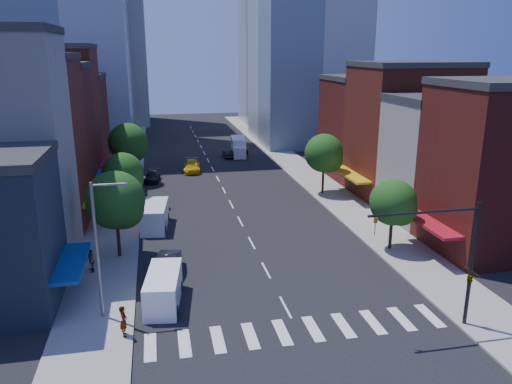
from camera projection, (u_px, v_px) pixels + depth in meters
ground at (285, 307)px, 33.81m from camera, size 220.00×220.00×0.00m
sidewalk_left at (125, 176)px, 69.08m from camera, size 5.00×120.00×0.15m
sidewalk_right at (298, 168)px, 73.89m from camera, size 5.00×120.00×0.15m
crosswalk at (298, 331)px, 30.98m from camera, size 19.00×3.00×0.01m
bldg_left_2 at (15, 147)px, 46.91m from camera, size 12.00×9.00×16.00m
bldg_left_3 at (36, 138)px, 55.05m from camera, size 12.00×8.00×15.00m
bldg_left_4 at (49, 119)px, 62.79m from camera, size 12.00×9.00×17.00m
bldg_left_5 at (63, 124)px, 72.29m from camera, size 12.00×10.00×13.00m
bldg_right_0 at (508, 171)px, 42.06m from camera, size 12.00×9.00×14.00m
bldg_right_1 at (450, 161)px, 50.35m from camera, size 12.00×8.00×12.00m
bldg_right_2 at (407, 133)px, 58.42m from camera, size 12.00×10.00×15.00m
bldg_right_3 at (371, 129)px, 68.12m from camera, size 12.00×10.00×13.00m
traffic_signal at (463, 266)px, 30.35m from camera, size 7.24×2.24×8.00m
streetlight at (99, 242)px, 31.04m from camera, size 2.25×0.25×9.00m
tree_left_near at (117, 202)px, 40.59m from camera, size 4.80×4.80×7.30m
tree_left_mid at (124, 175)px, 51.05m from camera, size 4.20×4.20×6.65m
tree_left_far at (129, 144)px, 64.06m from camera, size 5.00×5.00×7.75m
tree_right_near at (395, 204)px, 42.37m from camera, size 4.00×4.00×6.20m
tree_right_far at (325, 155)px, 59.16m from camera, size 4.60×4.60×7.20m
parked_car_front at (161, 295)px, 34.06m from camera, size 1.94×3.95×1.29m
parked_car_second at (168, 266)px, 38.42m from camera, size 2.32×5.04×1.60m
parked_car_third at (156, 208)px, 52.97m from camera, size 2.77×5.04×1.34m
parked_car_rear at (152, 176)px, 66.23m from camera, size 2.33×4.70×1.31m
cargo_van_near at (163, 290)px, 33.86m from camera, size 2.84×5.59×2.28m
cargo_van_far at (155, 217)px, 48.53m from camera, size 2.87×5.87×2.41m
taxi at (192, 166)px, 71.61m from camera, size 2.69×5.74×1.62m
traffic_car_oncoming at (228, 154)px, 80.91m from camera, size 1.43×3.93×1.29m
traffic_car_far at (240, 150)px, 83.85m from camera, size 2.28×4.46×1.45m
box_truck at (239, 147)px, 82.45m from camera, size 2.84×7.40×2.91m
pedestrian_near at (124, 321)px, 29.92m from camera, size 0.53×0.75×1.96m
pedestrian_far at (90, 261)px, 38.64m from camera, size 0.87×1.02×1.84m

